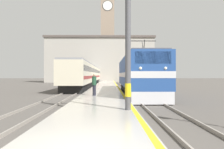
{
  "coord_description": "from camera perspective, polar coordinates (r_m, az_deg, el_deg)",
  "views": [
    {
      "loc": [
        0.55,
        -4.89,
        1.96
      ],
      "look_at": [
        0.84,
        21.56,
        2.03
      ],
      "focal_mm": 35.0,
      "sensor_mm": 36.0,
      "label": 1
    }
  ],
  "objects": [
    {
      "name": "ground_plane",
      "position": [
        34.95,
        -1.52,
        -3.36
      ],
      "size": [
        200.0,
        200.0,
        0.0
      ],
      "primitive_type": "plane",
      "color": "#514C47"
    },
    {
      "name": "platform",
      "position": [
        29.95,
        -1.67,
        -3.53
      ],
      "size": [
        3.58,
        140.0,
        0.39
      ],
      "color": "#ADA89E",
      "rests_on": "ground"
    },
    {
      "name": "station_building",
      "position": [
        59.91,
        -3.15,
        3.88
      ],
      "size": [
        29.24,
        7.19,
        12.26
      ],
      "color": "#A8A399",
      "rests_on": "ground"
    },
    {
      "name": "rail_track_far",
      "position": [
        30.22,
        -8.36,
        -3.81
      ],
      "size": [
        2.83,
        140.0,
        0.16
      ],
      "color": "#514C47",
      "rests_on": "ground"
    },
    {
      "name": "rail_track_near",
      "position": [
        30.08,
        4.64,
        -3.82
      ],
      "size": [
        2.83,
        140.0,
        0.16
      ],
      "color": "#514C47",
      "rests_on": "ground"
    },
    {
      "name": "person_on_platform",
      "position": [
        16.89,
        -4.66,
        -2.49
      ],
      "size": [
        0.34,
        0.34,
        1.69
      ],
      "color": "#23232D",
      "rests_on": "platform"
    },
    {
      "name": "locomotive_train",
      "position": [
        21.79,
        6.63,
        -0.2
      ],
      "size": [
        2.92,
        15.86,
        4.77
      ],
      "color": "black",
      "rests_on": "ground"
    },
    {
      "name": "clock_tower",
      "position": [
        73.27,
        -1.16,
        11.27
      ],
      "size": [
        5.4,
        5.4,
        31.09
      ],
      "color": "gray",
      "rests_on": "ground"
    },
    {
      "name": "passenger_train",
      "position": [
        42.87,
        -6.05,
        -0.08
      ],
      "size": [
        2.92,
        42.41,
        3.71
      ],
      "color": "black",
      "rests_on": "ground"
    },
    {
      "name": "catenary_mast",
      "position": [
        10.18,
        4.59,
        12.68
      ],
      "size": [
        2.22,
        0.28,
        7.76
      ],
      "color": "#4C4C51",
      "rests_on": "platform"
    }
  ]
}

